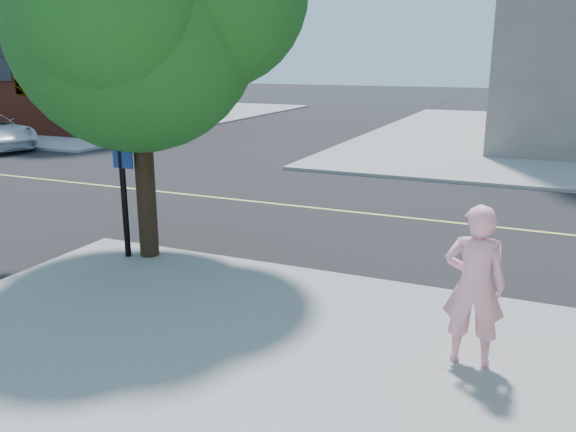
% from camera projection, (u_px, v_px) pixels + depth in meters
% --- Properties ---
extents(ground, '(140.00, 140.00, 0.00)m').
position_uv_depth(ground, '(145.00, 250.00, 11.89)').
color(ground, black).
rests_on(ground, ground).
extents(road_ew, '(140.00, 9.00, 0.01)m').
position_uv_depth(road_ew, '(248.00, 201.00, 15.87)').
color(road_ew, black).
rests_on(road_ew, ground).
extents(sidewalk_nw, '(26.00, 25.00, 0.12)m').
position_uv_depth(sidewalk_nw, '(60.00, 114.00, 39.81)').
color(sidewalk_nw, gray).
rests_on(sidewalk_nw, ground).
extents(man_on_phone, '(0.76, 0.53, 1.99)m').
position_uv_depth(man_on_phone, '(474.00, 286.00, 7.04)').
color(man_on_phone, '#F7A3B5').
rests_on(man_on_phone, sidewalk_se).
extents(signal_pole, '(3.43, 0.39, 3.87)m').
position_uv_depth(signal_pole, '(35.00, 83.00, 11.06)').
color(signal_pole, black).
rests_on(signal_pole, sidewalk_se).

